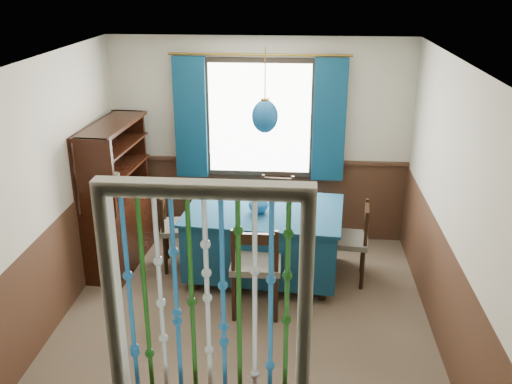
# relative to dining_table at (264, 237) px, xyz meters

# --- Properties ---
(floor) EXTENTS (4.00, 4.00, 0.00)m
(floor) POSITION_rel_dining_table_xyz_m (-0.12, -0.98, -0.46)
(floor) COLOR brown
(floor) RESTS_ON ground
(ceiling) EXTENTS (4.00, 4.00, 0.00)m
(ceiling) POSITION_rel_dining_table_xyz_m (-0.12, -0.98, 2.04)
(ceiling) COLOR silver
(ceiling) RESTS_ON ground
(wall_back) EXTENTS (3.60, 0.00, 3.60)m
(wall_back) POSITION_rel_dining_table_xyz_m (-0.12, 1.02, 0.79)
(wall_back) COLOR beige
(wall_back) RESTS_ON ground
(wall_front) EXTENTS (3.60, 0.00, 3.60)m
(wall_front) POSITION_rel_dining_table_xyz_m (-0.12, -2.98, 0.79)
(wall_front) COLOR beige
(wall_front) RESTS_ON ground
(wall_left) EXTENTS (0.00, 4.00, 4.00)m
(wall_left) POSITION_rel_dining_table_xyz_m (-1.92, -0.98, 0.79)
(wall_left) COLOR beige
(wall_left) RESTS_ON ground
(wall_right) EXTENTS (0.00, 4.00, 4.00)m
(wall_right) POSITION_rel_dining_table_xyz_m (1.68, -0.98, 0.79)
(wall_right) COLOR beige
(wall_right) RESTS_ON ground
(wainscot_back) EXTENTS (3.60, 0.00, 3.60)m
(wainscot_back) POSITION_rel_dining_table_xyz_m (-0.12, 1.00, 0.04)
(wainscot_back) COLOR #412618
(wainscot_back) RESTS_ON ground
(wainscot_left) EXTENTS (0.00, 4.00, 4.00)m
(wainscot_left) POSITION_rel_dining_table_xyz_m (-1.91, -0.98, 0.04)
(wainscot_left) COLOR #412618
(wainscot_left) RESTS_ON ground
(wainscot_right) EXTENTS (0.00, 4.00, 4.00)m
(wainscot_right) POSITION_rel_dining_table_xyz_m (1.66, -0.98, 0.04)
(wainscot_right) COLOR #412618
(wainscot_right) RESTS_ON ground
(window) EXTENTS (1.32, 0.12, 1.42)m
(window) POSITION_rel_dining_table_xyz_m (-0.12, 0.97, 1.09)
(window) COLOR black
(window) RESTS_ON wall_back
(doorway) EXTENTS (1.16, 0.12, 2.18)m
(doorway) POSITION_rel_dining_table_xyz_m (-0.12, -2.92, 0.59)
(doorway) COLOR silver
(doorway) RESTS_ON ground
(dining_table) EXTENTS (1.75, 1.28, 0.80)m
(dining_table) POSITION_rel_dining_table_xyz_m (0.00, 0.00, 0.00)
(dining_table) COLOR #0E334A
(dining_table) RESTS_ON floor
(chair_near) EXTENTS (0.49, 0.47, 0.98)m
(chair_near) POSITION_rel_dining_table_xyz_m (-0.03, -0.76, 0.06)
(chair_near) COLOR black
(chair_near) RESTS_ON floor
(chair_far) EXTENTS (0.47, 0.45, 0.89)m
(chair_far) POSITION_rel_dining_table_xyz_m (0.10, 0.69, 0.01)
(chair_far) COLOR black
(chair_far) RESTS_ON floor
(chair_left) EXTENTS (0.50, 0.51, 0.90)m
(chair_left) POSITION_rel_dining_table_xyz_m (-0.99, 0.13, 0.02)
(chair_left) COLOR black
(chair_left) RESTS_ON floor
(chair_right) EXTENTS (0.46, 0.48, 0.89)m
(chair_right) POSITION_rel_dining_table_xyz_m (0.94, -0.03, 0.01)
(chair_right) COLOR black
(chair_right) RESTS_ON floor
(sideboard) EXTENTS (0.52, 1.29, 1.65)m
(sideboard) POSITION_rel_dining_table_xyz_m (-1.69, 0.22, 0.12)
(sideboard) COLOR black
(sideboard) RESTS_ON floor
(pendant_lamp) EXTENTS (0.27, 0.27, 0.86)m
(pendant_lamp) POSITION_rel_dining_table_xyz_m (0.00, 0.00, 1.36)
(pendant_lamp) COLOR olive
(pendant_lamp) RESTS_ON ceiling
(vase_table) EXTENTS (0.24, 0.24, 0.20)m
(vase_table) POSITION_rel_dining_table_xyz_m (-0.06, -0.09, 0.44)
(vase_table) COLOR navy
(vase_table) RESTS_ON dining_table
(bowl_shelf) EXTENTS (0.26, 0.26, 0.05)m
(bowl_shelf) POSITION_rel_dining_table_xyz_m (-1.63, -0.11, 0.70)
(bowl_shelf) COLOR beige
(bowl_shelf) RESTS_ON sideboard
(vase_sideboard) EXTENTS (0.21, 0.21, 0.18)m
(vase_sideboard) POSITION_rel_dining_table_xyz_m (-1.63, 0.42, 0.46)
(vase_sideboard) COLOR beige
(vase_sideboard) RESTS_ON sideboard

